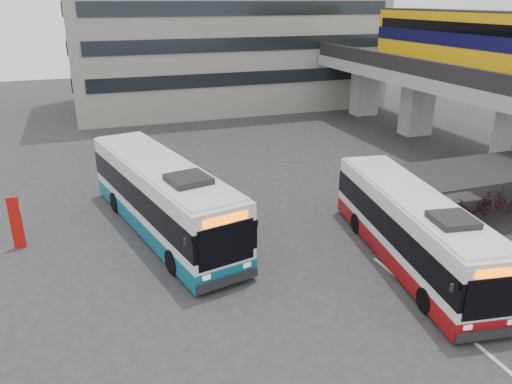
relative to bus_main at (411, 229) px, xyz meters
name	(u,v)px	position (x,y,z in m)	size (l,w,h in m)	color
ground	(331,278)	(-3.68, -0.12, -1.52)	(120.00, 120.00, 0.00)	#28282B
viaduct	(478,65)	(13.32, 12.02, 4.72)	(8.00, 32.00, 9.68)	gray
bike_shelter	(458,194)	(4.82, 2.88, -0.16)	(10.00, 4.00, 2.54)	#595B60
road_markings	(432,306)	(-1.18, -3.12, -1.51)	(0.15, 7.60, 0.01)	beige
bus_main	(411,229)	(0.00, 0.00, 0.00)	(4.11, 11.28, 3.26)	white
bus_teal	(162,197)	(-9.18, 6.46, 0.19)	(5.33, 12.74, 3.68)	white
pedestrian	(192,256)	(-8.80, 2.04, -0.74)	(0.57, 0.37, 1.56)	black
sign_totem_north	(16,222)	(-15.56, 6.87, -0.27)	(0.52, 0.17, 2.42)	#B5120B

